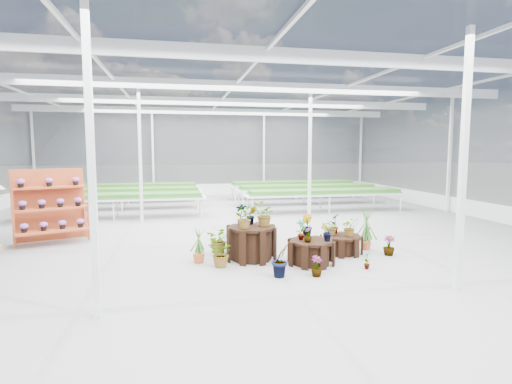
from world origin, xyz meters
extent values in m
plane|color=gray|center=(0.00, 0.00, 0.00)|extent=(24.00, 24.00, 0.00)
cylinder|color=black|center=(-0.20, -1.38, 0.38)|extent=(1.36, 1.36, 0.75)
cylinder|color=black|center=(1.00, -1.98, 0.26)|extent=(1.16, 1.16, 0.52)
cylinder|color=black|center=(2.00, -1.28, 0.22)|extent=(1.26, 1.26, 0.43)
imported|color=#2E6021|center=(-0.41, -1.24, 1.01)|extent=(0.30, 0.22, 0.51)
imported|color=#2E6021|center=(0.07, -1.41, 1.02)|extent=(0.50, 0.44, 0.54)
imported|color=#2E6021|center=(-0.15, -1.13, 0.97)|extent=(0.25, 0.21, 0.42)
imported|color=#2E6021|center=(-0.41, -1.60, 0.99)|extent=(0.40, 0.45, 0.47)
imported|color=#2E6021|center=(0.78, -1.91, 0.74)|extent=(0.28, 0.24, 0.45)
imported|color=#2E6021|center=(1.29, -2.12, 0.72)|extent=(0.23, 0.19, 0.40)
imported|color=#2E6021|center=(0.99, -1.67, 0.78)|extent=(0.28, 0.32, 0.52)
imported|color=#2E6021|center=(0.87, -2.14, 0.68)|extent=(0.19, 0.19, 0.31)
imported|color=#2E6021|center=(1.79, -1.21, 0.62)|extent=(0.33, 0.37, 0.37)
imported|color=#2E6021|center=(2.15, -1.39, 0.65)|extent=(0.43, 0.38, 0.44)
imported|color=#2E6021|center=(1.95, -0.99, 0.69)|extent=(0.32, 0.31, 0.51)
imported|color=#2E6021|center=(-0.97, -1.83, 0.29)|extent=(0.61, 0.56, 0.58)
imported|color=#2E6021|center=(-0.84, -0.66, 0.32)|extent=(0.76, 0.75, 0.64)
imported|color=#2E6021|center=(0.13, -2.70, 0.34)|extent=(0.48, 0.46, 0.68)
imported|color=#2E6021|center=(0.82, -2.83, 0.20)|extent=(0.28, 0.28, 0.40)
imported|color=#2E6021|center=(2.01, -2.57, 0.20)|extent=(0.24, 0.24, 0.39)
imported|color=#2E6021|center=(3.01, -1.67, 0.23)|extent=(0.34, 0.34, 0.46)
imported|color=#2E6021|center=(3.00, -0.52, 0.24)|extent=(0.29, 0.24, 0.48)
imported|color=#2E6021|center=(1.85, -0.70, 0.31)|extent=(0.37, 0.29, 0.61)
imported|color=#2E6021|center=(0.58, -0.09, 0.26)|extent=(0.38, 0.38, 0.51)
imported|color=#2E6021|center=(-0.51, -0.70, 0.29)|extent=(0.36, 0.36, 0.58)
camera|label=1|loc=(-1.83, -10.00, 2.45)|focal=28.00mm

